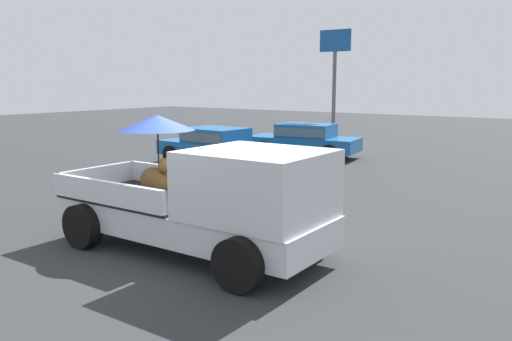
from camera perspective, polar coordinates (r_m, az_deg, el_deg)
ground_plane at (r=9.36m, az=-6.98°, el=-8.76°), size 80.00×80.00×0.00m
pickup_truck_main at (r=8.84m, az=-4.99°, el=-3.20°), size 5.07×2.28×2.35m
parked_sedan_near at (r=18.82m, az=-4.56°, el=2.92°), size 4.42×2.22×1.33m
parked_sedan_far at (r=20.67m, az=5.38°, el=3.51°), size 4.52×2.48×1.33m
motel_sign at (r=22.71m, az=8.63°, el=11.24°), size 1.40×0.16×5.13m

